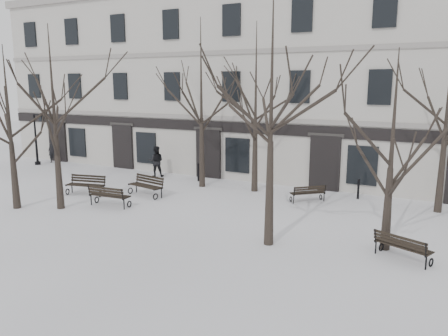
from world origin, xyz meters
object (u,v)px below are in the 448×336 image
Objects in this scene: bench_2 at (402,246)px; lamp_post at (38,135)px; tree_2 at (272,88)px; tree_0 at (8,108)px; bench_0 at (86,184)px; tree_1 at (53,96)px; tree_3 at (393,127)px; bench_1 at (109,195)px; bench_4 at (308,193)px; bench_3 at (146,185)px.

bench_2 is 25.00m from lamp_post.
tree_2 is 6.59m from bench_2.
tree_0 reaches higher than bench_0.
lamp_post is (-9.73, 7.16, -2.93)m from tree_1.
tree_3 reaches higher than bench_0.
tree_3 is 3.35× the size of bench_1.
tree_0 is 1.98× the size of lamp_post.
bench_0 is at bearing -27.95° from lamp_post.
bench_0 is 1.28× the size of bench_4.
tree_1 is at bearing 31.70° from bench_1.
tree_3 is 3.83m from bench_2.
bench_2 is at bearing 88.86° from bench_4.
bench_2 is (14.36, 0.66, -4.55)m from tree_1.
bench_4 is at bearing -2.87° from lamp_post.
lamp_post reaches higher than bench_0.
tree_2 is (10.04, 0.08, 0.39)m from tree_1.
tree_2 reaches higher than bench_3.
tree_0 is 5.74m from bench_1.
bench_0 reaches higher than bench_1.
tree_0 reaches higher than bench_2.
lamp_post is at bearing 140.34° from bench_0.
bench_0 is at bearing -21.67° from bench_4.
bench_0 is 1.03× the size of bench_1.
tree_1 is at bearing 25.28° from bench_2.
bench_2 is (12.61, -0.57, -0.05)m from bench_1.
tree_3 reaches higher than lamp_post.
tree_1 is 4.03× the size of bench_1.
tree_2 is at bearing 4.59° from tree_0.
bench_2 is 1.15× the size of bench_4.
bench_4 is (-4.08, 4.71, -3.73)m from tree_3.
bench_4 is at bearing 130.87° from tree_3.
bench_3 is (2.07, 3.64, -4.49)m from tree_1.
bench_1 is at bearing 35.13° from tree_1.
tree_1 is 1.20× the size of tree_3.
bench_1 is (3.56, 2.10, -3.98)m from tree_0.
bench_3 is at bearing 169.48° from tree_3.
tree_0 is at bearing -175.41° from tree_2.
bench_4 is at bearing -151.42° from bench_1.
tree_0 is 2.08m from tree_1.
bench_1 is at bearing -27.33° from lamp_post.
tree_0 is 7.15m from bench_3.
bench_1 is at bearing 30.47° from tree_0.
bench_0 is (-0.80, 2.42, -4.50)m from tree_1.
tree_0 reaches higher than tree_3.
bench_1 is (-8.29, 1.15, -4.89)m from tree_2.
tree_0 is at bearing -45.42° from lamp_post.
tree_3 is (15.57, 2.34, -0.33)m from tree_0.
bench_2 is 7.24m from bench_4.
tree_1 is at bearing -36.34° from lamp_post.
tree_0 is 3.89× the size of bench_2.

